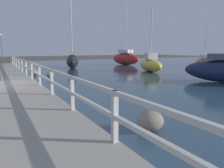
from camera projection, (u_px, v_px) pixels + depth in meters
name	position (u px, v px, depth m)	size (l,w,h in m)	color
railing	(35.00, 69.00, 11.57)	(0.10, 32.50, 0.98)	beige
boulder_downstream	(150.00, 121.00, 5.57)	(0.71, 0.64, 0.53)	slate
boulder_upstream	(50.00, 75.00, 16.12)	(0.54, 0.49, 0.41)	slate
boulder_mid_strip	(36.00, 72.00, 18.10)	(0.54, 0.49, 0.41)	slate
boulder_near_dock	(33.00, 69.00, 21.28)	(0.48, 0.43, 0.36)	#666056
dock_lamp	(1.00, 44.00, 21.70)	(0.23, 0.23, 3.25)	#514C47
sailboat_red	(125.00, 58.00, 29.51)	(2.49, 4.90, 7.98)	red
sailboat_orange	(205.00, 61.00, 28.10)	(2.15, 4.03, 4.94)	orange
sailboat_yellow	(150.00, 64.00, 20.53)	(2.55, 4.58, 5.61)	gold
sailboat_black	(72.00, 61.00, 24.55)	(2.72, 4.68, 8.19)	black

